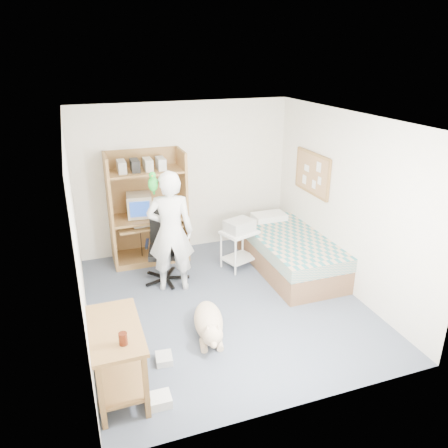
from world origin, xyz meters
The scene contains 21 objects.
floor centered at (0.00, 0.00, 0.00)m, with size 4.00×4.00×0.00m, color #4B5566.
wall_back centered at (0.00, 2.00, 1.25)m, with size 3.60×0.02×2.50m, color silver.
wall_right centered at (1.80, 0.00, 1.25)m, with size 0.02×4.00×2.50m, color silver.
wall_left centered at (-1.80, 0.00, 1.25)m, with size 0.02×4.00×2.50m, color silver.
ceiling centered at (0.00, 0.00, 2.50)m, with size 3.60×4.00×0.02m, color white.
computer_hutch centered at (-0.70, 1.74, 0.82)m, with size 1.20×0.63×1.80m.
bed centered at (1.30, 0.62, 0.29)m, with size 1.02×2.02×0.66m.
side_desk centered at (-1.55, -1.20, 0.49)m, with size 0.50×1.00×0.75m.
corkboard centered at (1.77, 0.90, 1.45)m, with size 0.04×0.94×0.66m.
office_chair centered at (-0.61, 0.95, 0.38)m, with size 0.60×0.60×1.06m.
person centered at (-0.57, 0.64, 0.88)m, with size 0.64×0.42×1.77m, color white.
parrot centered at (-0.77, 0.66, 1.62)m, with size 0.13×0.23×0.36m.
dog centered at (-0.42, -0.62, 0.18)m, with size 0.48×1.08×0.41m.
printer_cart centered at (0.58, 0.94, 0.41)m, with size 0.63×0.56×0.62m.
printer centered at (0.58, 0.94, 0.71)m, with size 0.42×0.32×0.18m, color #B1B1AC.
crt_monitor centered at (-0.82, 1.75, 0.95)m, with size 0.42×0.44×0.36m.
keyboard centered at (-0.74, 1.58, 0.67)m, with size 0.45×0.16×0.03m, color beige.
pencil_cup centered at (-0.34, 1.65, 0.82)m, with size 0.08×0.08×0.12m, color gold.
drink_glass centered at (-1.50, -1.48, 0.81)m, with size 0.08×0.08×0.12m, color #42160A.
floor_box_a centered at (-1.23, -1.53, 0.05)m, with size 0.25×0.20×0.10m, color white.
floor_box_b centered at (-1.04, -0.92, 0.04)m, with size 0.18×0.22×0.08m, color beige.
Camera 1 is at (-1.73, -4.88, 3.24)m, focal length 35.00 mm.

